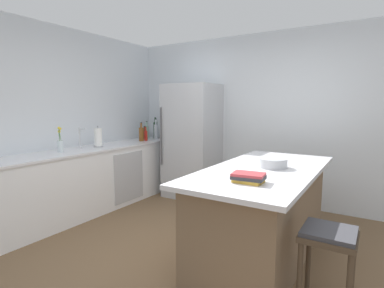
# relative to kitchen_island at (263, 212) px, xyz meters

# --- Properties ---
(ground_plane) EXTENTS (7.20, 7.20, 0.00)m
(ground_plane) POSITION_rel_kitchen_island_xyz_m (-0.48, -0.50, -0.46)
(ground_plane) COLOR brown
(wall_rear) EXTENTS (6.00, 0.10, 2.60)m
(wall_rear) POSITION_rel_kitchen_island_xyz_m (-0.48, 1.75, 0.84)
(wall_rear) COLOR silver
(wall_rear) RESTS_ON ground_plane
(wall_left) EXTENTS (0.10, 6.00, 2.60)m
(wall_left) POSITION_rel_kitchen_island_xyz_m (-2.93, -0.50, 0.84)
(wall_left) COLOR silver
(wall_left) RESTS_ON ground_plane
(counter_run_left) EXTENTS (0.67, 3.12, 0.91)m
(counter_run_left) POSITION_rel_kitchen_island_xyz_m (-2.56, 0.06, -0.00)
(counter_run_left) COLOR white
(counter_run_left) RESTS_ON ground_plane
(kitchen_island) EXTENTS (0.96, 2.07, 0.90)m
(kitchen_island) POSITION_rel_kitchen_island_xyz_m (0.00, 0.00, 0.00)
(kitchen_island) COLOR #7A6047
(kitchen_island) RESTS_ON ground_plane
(refrigerator) EXTENTS (0.81, 0.71, 1.85)m
(refrigerator) POSITION_rel_kitchen_island_xyz_m (-1.68, 1.36, 0.47)
(refrigerator) COLOR #B7BABF
(refrigerator) RESTS_ON ground_plane
(bar_stool) EXTENTS (0.36, 0.36, 0.67)m
(bar_stool) POSITION_rel_kitchen_island_xyz_m (0.68, -0.65, 0.09)
(bar_stool) COLOR #473828
(bar_stool) RESTS_ON ground_plane
(sink_faucet) EXTENTS (0.15, 0.05, 0.30)m
(sink_faucet) POSITION_rel_kitchen_island_xyz_m (-2.60, -0.12, 0.61)
(sink_faucet) COLOR silver
(sink_faucet) RESTS_ON counter_run_left
(flower_vase) EXTENTS (0.07, 0.07, 0.33)m
(flower_vase) POSITION_rel_kitchen_island_xyz_m (-2.57, -0.45, 0.56)
(flower_vase) COLOR silver
(flower_vase) RESTS_ON counter_run_left
(paper_towel_roll) EXTENTS (0.14, 0.14, 0.31)m
(paper_towel_roll) POSITION_rel_kitchen_island_xyz_m (-2.56, 0.16, 0.58)
(paper_towel_roll) COLOR gray
(paper_towel_roll) RESTS_ON counter_run_left
(wine_bottle) EXTENTS (0.07, 0.07, 0.39)m
(wine_bottle) POSITION_rel_kitchen_island_xyz_m (-2.57, 1.50, 0.61)
(wine_bottle) COLOR #19381E
(wine_bottle) RESTS_ON counter_run_left
(soda_bottle) EXTENTS (0.07, 0.07, 0.37)m
(soda_bottle) POSITION_rel_kitchen_island_xyz_m (-2.49, 1.41, 0.59)
(soda_bottle) COLOR silver
(soda_bottle) RESTS_ON counter_run_left
(gin_bottle) EXTENTS (0.07, 0.07, 0.33)m
(gin_bottle) POSITION_rel_kitchen_island_xyz_m (-2.61, 1.31, 0.58)
(gin_bottle) COLOR #8CB79E
(gin_bottle) RESTS_ON counter_run_left
(syrup_bottle) EXTENTS (0.07, 0.07, 0.24)m
(syrup_bottle) POSITION_rel_kitchen_island_xyz_m (-2.59, 1.22, 0.55)
(syrup_bottle) COLOR #5B3319
(syrup_bottle) RESTS_ON counter_run_left
(hot_sauce_bottle) EXTENTS (0.05, 0.05, 0.24)m
(hot_sauce_bottle) POSITION_rel_kitchen_island_xyz_m (-2.48, 1.13, 0.54)
(hot_sauce_bottle) COLOR red
(hot_sauce_bottle) RESTS_ON counter_run_left
(whiskey_bottle) EXTENTS (0.08, 0.08, 0.32)m
(whiskey_bottle) POSITION_rel_kitchen_island_xyz_m (-2.49, 1.03, 0.57)
(whiskey_bottle) COLOR brown
(whiskey_bottle) RESTS_ON counter_run_left
(cookbook_stack) EXTENTS (0.27, 0.20, 0.08)m
(cookbook_stack) POSITION_rel_kitchen_island_xyz_m (0.07, -0.60, 0.48)
(cookbook_stack) COLOR gold
(cookbook_stack) RESTS_ON kitchen_island
(mixing_bowl) EXTENTS (0.28, 0.28, 0.09)m
(mixing_bowl) POSITION_rel_kitchen_island_xyz_m (0.06, 0.07, 0.49)
(mixing_bowl) COLOR #B2B5BA
(mixing_bowl) RESTS_ON kitchen_island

